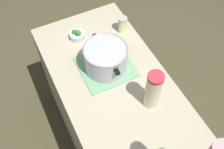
{
  "coord_description": "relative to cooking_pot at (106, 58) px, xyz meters",
  "views": [
    {
      "loc": [
        0.9,
        -0.45,
        2.36
      ],
      "look_at": [
        0.0,
        0.0,
        0.94
      ],
      "focal_mm": 44.13,
      "sensor_mm": 36.0,
      "label": 1
    }
  ],
  "objects": [
    {
      "name": "counter_slab",
      "position": [
        0.1,
        -0.01,
        -0.55
      ],
      "size": [
        1.33,
        0.7,
        0.89
      ],
      "primitive_type": "cube",
      "color": "#B7AB8E",
      "rests_on": "ground_plane"
    },
    {
      "name": "ground_plane",
      "position": [
        0.1,
        -0.01,
        -0.99
      ],
      "size": [
        8.0,
        8.0,
        0.0
      ],
      "primitive_type": "plane",
      "color": "#4D462C"
    },
    {
      "name": "cooking_pot",
      "position": [
        0.0,
        0.0,
        0.0
      ],
      "size": [
        0.35,
        0.29,
        0.18
      ],
      "color": "#B7B7BC",
      "rests_on": "dish_cloth"
    },
    {
      "name": "broccoli_bowl_front",
      "position": [
        -0.33,
        -0.07,
        -0.07
      ],
      "size": [
        0.11,
        0.11,
        0.08
      ],
      "color": "silver",
      "rests_on": "counter_slab"
    },
    {
      "name": "mason_jar",
      "position": [
        -0.25,
        0.25,
        -0.04
      ],
      "size": [
        0.07,
        0.07,
        0.12
      ],
      "color": "#EDEBA0",
      "rests_on": "counter_slab"
    },
    {
      "name": "lemonade_pitcher",
      "position": [
        0.37,
        0.13,
        0.04
      ],
      "size": [
        0.09,
        0.09,
        0.28
      ],
      "color": "beige",
      "rests_on": "counter_slab"
    },
    {
      "name": "dish_cloth",
      "position": [
        0.0,
        0.0,
        -0.1
      ],
      "size": [
        0.33,
        0.35,
        0.01
      ],
      "primitive_type": "cube",
      "color": "#76AA80",
      "rests_on": "counter_slab"
    }
  ]
}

